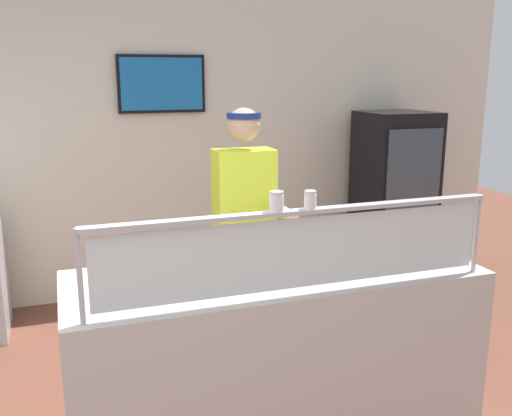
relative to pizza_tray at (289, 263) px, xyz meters
name	(u,v)px	position (x,y,z in m)	size (l,w,h in m)	color
ground_plane	(241,378)	(-0.10, 0.54, -0.97)	(12.00, 12.00, 0.00)	brown
shop_rear_unit	(180,143)	(-0.10, 2.33, 0.39)	(6.57, 0.13, 2.70)	silver
serving_counter	(275,354)	(-0.10, -0.06, -0.49)	(2.17, 0.79, 0.95)	#BCB7B2
sneeze_guard	(302,241)	(-0.10, -0.40, 0.25)	(1.99, 0.06, 0.41)	#B2B5BC
pizza_tray	(289,263)	(0.00, 0.00, 0.00)	(0.44, 0.44, 0.04)	#9EA0A8
pizza_server	(292,260)	(0.01, -0.02, 0.02)	(0.07, 0.28, 0.01)	#ADAFB7
parmesan_shaker	(277,203)	(-0.23, -0.40, 0.44)	(0.07, 0.07, 0.09)	white
pepper_flake_shaker	(310,201)	(-0.06, -0.40, 0.43)	(0.06, 0.06, 0.08)	white
worker_figure	(245,226)	(-0.03, 0.68, 0.04)	(0.41, 0.50, 1.76)	#23232D
drink_fridge	(394,197)	(1.86, 1.88, -0.16)	(0.66, 0.60, 1.62)	black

